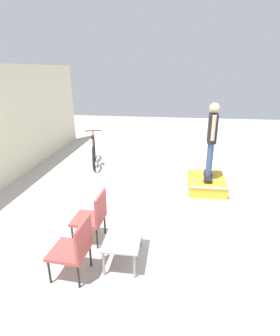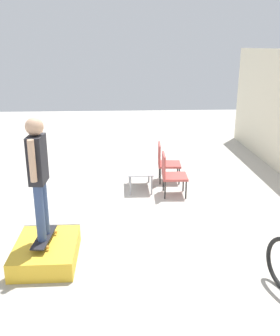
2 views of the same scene
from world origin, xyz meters
TOP-DOWN VIEW (x-y plane):
  - ground_plane at (0.00, 0.00)m, footprint 24.00×24.00m
  - skate_ramp_box at (1.57, -0.64)m, footprint 1.20×0.90m
  - skateboard_on_ramp at (1.55, -0.66)m, footprint 0.77×0.31m
  - person_skater at (1.55, -0.66)m, footprint 0.57×0.25m
  - coffee_table at (-1.33, 0.93)m, footprint 0.87×0.55m
  - patio_chair_left at (-1.77, 1.54)m, footprint 0.55×0.55m
  - patio_chair_right at (-0.90, 1.54)m, footprint 0.54×0.54m

SIDE VIEW (x-z plane):
  - ground_plane at x=0.00m, z-range 0.00..0.00m
  - skate_ramp_box at x=1.57m, z-range -0.01..0.30m
  - skateboard_on_ramp at x=1.55m, z-range 0.33..0.41m
  - coffee_table at x=-1.33m, z-range 0.17..0.61m
  - patio_chair_left at x=-1.77m, z-range 0.05..0.96m
  - patio_chair_right at x=-0.90m, z-range 0.05..0.96m
  - person_skater at x=1.55m, z-range 0.55..2.32m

